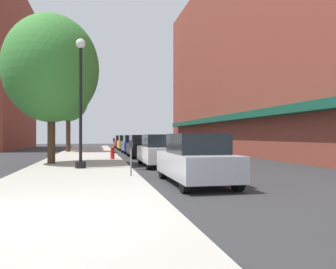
{
  "coord_description": "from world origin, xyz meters",
  "views": [
    {
      "loc": [
        0.83,
        -6.53,
        1.59
      ],
      "look_at": [
        6.9,
        21.87,
        1.71
      ],
      "focal_mm": 35.64,
      "sensor_mm": 36.0,
      "label": 1
    }
  ],
  "objects_px": {
    "car_yellow": "(126,143)",
    "car_red": "(122,142)",
    "tree_mid": "(51,69)",
    "car_blue": "(133,144)",
    "tree_near": "(68,99)",
    "car_black": "(141,146)",
    "lamppost": "(81,100)",
    "car_silver": "(196,160)",
    "parking_meter_far": "(131,153)",
    "fire_hydrant": "(112,153)",
    "parking_meter_near": "(114,145)",
    "car_white": "(159,151)"
  },
  "relations": [
    {
      "from": "tree_mid",
      "to": "car_black",
      "type": "xyz_separation_m",
      "value": [
        5.54,
        5.72,
        -4.36
      ]
    },
    {
      "from": "parking_meter_far",
      "to": "car_red",
      "type": "height_order",
      "value": "car_red"
    },
    {
      "from": "car_blue",
      "to": "car_red",
      "type": "xyz_separation_m",
      "value": [
        0.0,
        13.88,
        0.0
      ]
    },
    {
      "from": "car_silver",
      "to": "car_red",
      "type": "height_order",
      "value": "same"
    },
    {
      "from": "car_white",
      "to": "parking_meter_near",
      "type": "bearing_deg",
      "value": 104.02
    },
    {
      "from": "parking_meter_far",
      "to": "car_white",
      "type": "height_order",
      "value": "car_white"
    },
    {
      "from": "tree_near",
      "to": "car_silver",
      "type": "xyz_separation_m",
      "value": [
        5.79,
        -21.85,
        -4.21
      ]
    },
    {
      "from": "parking_meter_near",
      "to": "car_blue",
      "type": "xyz_separation_m",
      "value": [
        1.95,
        5.29,
        -0.14
      ]
    },
    {
      "from": "car_white",
      "to": "lamppost",
      "type": "bearing_deg",
      "value": -160.78
    },
    {
      "from": "car_silver",
      "to": "car_yellow",
      "type": "bearing_deg",
      "value": 90.17
    },
    {
      "from": "car_yellow",
      "to": "car_red",
      "type": "height_order",
      "value": "same"
    },
    {
      "from": "parking_meter_near",
      "to": "parking_meter_far",
      "type": "xyz_separation_m",
      "value": [
        0.0,
        -12.66,
        0.0
      ]
    },
    {
      "from": "car_silver",
      "to": "car_black",
      "type": "distance_m",
      "value": 13.84
    },
    {
      "from": "tree_near",
      "to": "tree_mid",
      "type": "height_order",
      "value": "tree_mid"
    },
    {
      "from": "parking_meter_far",
      "to": "car_white",
      "type": "xyz_separation_m",
      "value": [
        1.95,
        4.81,
        -0.14
      ]
    },
    {
      "from": "tree_near",
      "to": "car_blue",
      "type": "distance_m",
      "value": 7.48
    },
    {
      "from": "tree_mid",
      "to": "parking_meter_far",
      "type": "bearing_deg",
      "value": -60.73
    },
    {
      "from": "car_black",
      "to": "car_blue",
      "type": "bearing_deg",
      "value": 89.88
    },
    {
      "from": "car_blue",
      "to": "car_yellow",
      "type": "xyz_separation_m",
      "value": [
        0.0,
        6.83,
        0.0
      ]
    },
    {
      "from": "car_blue",
      "to": "car_black",
      "type": "bearing_deg",
      "value": -90.16
    },
    {
      "from": "car_black",
      "to": "car_yellow",
      "type": "bearing_deg",
      "value": 89.88
    },
    {
      "from": "car_silver",
      "to": "car_red",
      "type": "distance_m",
      "value": 33.55
    },
    {
      "from": "car_blue",
      "to": "car_silver",
      "type": "bearing_deg",
      "value": -90.16
    },
    {
      "from": "parking_meter_near",
      "to": "car_red",
      "type": "relative_size",
      "value": 0.3
    },
    {
      "from": "car_silver",
      "to": "car_blue",
      "type": "relative_size",
      "value": 1.0
    },
    {
      "from": "fire_hydrant",
      "to": "car_red",
      "type": "bearing_deg",
      "value": 84.43
    },
    {
      "from": "car_yellow",
      "to": "tree_mid",
      "type": "bearing_deg",
      "value": -108.93
    },
    {
      "from": "car_blue",
      "to": "car_red",
      "type": "distance_m",
      "value": 13.88
    },
    {
      "from": "car_blue",
      "to": "parking_meter_near",
      "type": "bearing_deg",
      "value": -110.39
    },
    {
      "from": "parking_meter_near",
      "to": "car_black",
      "type": "relative_size",
      "value": 0.3
    },
    {
      "from": "lamppost",
      "to": "tree_mid",
      "type": "height_order",
      "value": "tree_mid"
    },
    {
      "from": "car_blue",
      "to": "car_red",
      "type": "relative_size",
      "value": 1.0
    },
    {
      "from": "fire_hydrant",
      "to": "parking_meter_far",
      "type": "relative_size",
      "value": 0.6
    },
    {
      "from": "parking_meter_far",
      "to": "car_blue",
      "type": "xyz_separation_m",
      "value": [
        1.95,
        17.95,
        -0.14
      ]
    },
    {
      "from": "tree_mid",
      "to": "car_blue",
      "type": "relative_size",
      "value": 1.84
    },
    {
      "from": "car_blue",
      "to": "car_red",
      "type": "height_order",
      "value": "same"
    },
    {
      "from": "lamppost",
      "to": "parking_meter_far",
      "type": "height_order",
      "value": "lamppost"
    },
    {
      "from": "parking_meter_near",
      "to": "car_white",
      "type": "bearing_deg",
      "value": -76.05
    },
    {
      "from": "fire_hydrant",
      "to": "car_black",
      "type": "relative_size",
      "value": 0.18
    },
    {
      "from": "fire_hydrant",
      "to": "parking_meter_near",
      "type": "distance_m",
      "value": 3.44
    },
    {
      "from": "car_black",
      "to": "parking_meter_near",
      "type": "bearing_deg",
      "value": 164.5
    },
    {
      "from": "parking_meter_near",
      "to": "car_red",
      "type": "distance_m",
      "value": 19.27
    },
    {
      "from": "parking_meter_near",
      "to": "parking_meter_far",
      "type": "bearing_deg",
      "value": -90.0
    },
    {
      "from": "car_white",
      "to": "car_blue",
      "type": "xyz_separation_m",
      "value": [
        0.0,
        13.14,
        0.0
      ]
    },
    {
      "from": "tree_mid",
      "to": "car_blue",
      "type": "distance_m",
      "value": 13.53
    },
    {
      "from": "fire_hydrant",
      "to": "parking_meter_far",
      "type": "xyz_separation_m",
      "value": [
        0.25,
        -9.25,
        0.43
      ]
    },
    {
      "from": "parking_meter_far",
      "to": "tree_mid",
      "type": "xyz_separation_m",
      "value": [
        -3.59,
        6.41,
        4.22
      ]
    },
    {
      "from": "tree_near",
      "to": "car_black",
      "type": "relative_size",
      "value": 1.63
    },
    {
      "from": "car_black",
      "to": "car_yellow",
      "type": "relative_size",
      "value": 1.0
    },
    {
      "from": "car_silver",
      "to": "car_black",
      "type": "relative_size",
      "value": 1.0
    }
  ]
}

